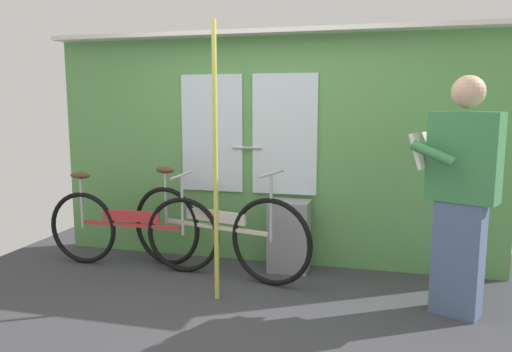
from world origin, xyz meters
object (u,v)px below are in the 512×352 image
passenger_reading_newspaper (461,192)px  bicycle_near_door (215,231)px  trash_bin_by_wall (289,236)px  handrail_pole (215,164)px  bicycle_leaning_behind (131,229)px

passenger_reading_newspaper → bicycle_near_door: bearing=15.4°
bicycle_near_door → passenger_reading_newspaper: passenger_reading_newspaper is taller
trash_bin_by_wall → handrail_pole: handrail_pole is taller
bicycle_near_door → handrail_pole: size_ratio=0.85×
passenger_reading_newspaper → handrail_pole: bearing=31.1°
passenger_reading_newspaper → trash_bin_by_wall: 1.57m
bicycle_near_door → passenger_reading_newspaper: size_ratio=1.05×
bicycle_near_door → bicycle_leaning_behind: size_ratio=1.05×
bicycle_leaning_behind → passenger_reading_newspaper: passenger_reading_newspaper is taller
passenger_reading_newspaper → handrail_pole: handrail_pole is taller
bicycle_near_door → trash_bin_by_wall: size_ratio=2.79×
bicycle_leaning_behind → bicycle_near_door: bearing=1.2°
bicycle_leaning_behind → handrail_pole: (1.00, -0.50, 0.69)m
bicycle_leaning_behind → passenger_reading_newspaper: 2.81m
bicycle_leaning_behind → handrail_pole: bearing=-26.6°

